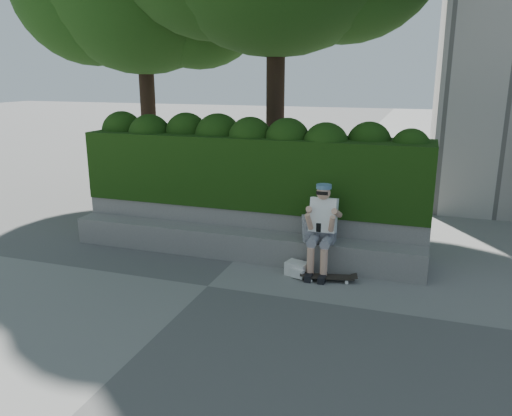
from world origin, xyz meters
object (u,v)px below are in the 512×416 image
(backpack_ground, at_px, (297,269))
(backpack_plaid, at_px, (313,228))
(person, at_px, (322,225))
(skateboard, at_px, (328,277))

(backpack_ground, bearing_deg, backpack_plaid, 80.51)
(person, distance_m, backpack_plaid, 0.21)
(person, relative_size, backpack_plaid, 3.23)
(skateboard, bearing_deg, backpack_plaid, 118.20)
(backpack_plaid, distance_m, backpack_ground, 0.67)
(skateboard, bearing_deg, backpack_ground, 159.02)
(backpack_ground, bearing_deg, skateboard, 6.65)
(backpack_plaid, bearing_deg, skateboard, -78.21)
(person, xyz_separation_m, backpack_plaid, (-0.17, 0.08, -0.09))
(person, height_order, backpack_plaid, person)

